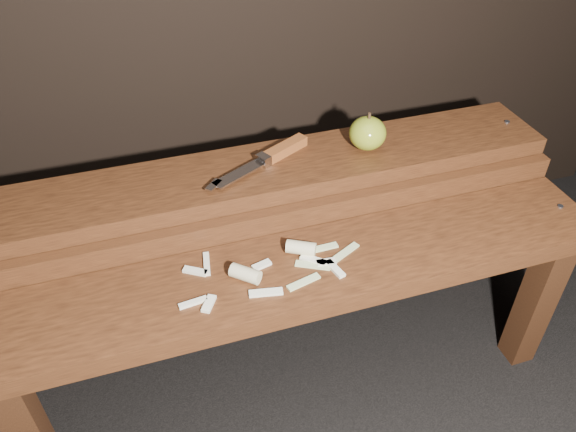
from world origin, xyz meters
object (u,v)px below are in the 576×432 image
object	(u,v)px
bench_rear_tier	(273,199)
knife	(274,155)
apple	(368,133)
bench_front_tier	(307,294)

from	to	relation	value
bench_rear_tier	knife	distance (m)	0.10
apple	knife	xyz separation A→B (m)	(-0.20, 0.02, -0.02)
bench_rear_tier	apple	distance (m)	0.24
bench_front_tier	bench_rear_tier	xyz separation A→B (m)	(0.00, 0.23, 0.06)
bench_front_tier	knife	size ratio (longest dim) A/B	4.95
bench_rear_tier	bench_front_tier	bearing A→B (deg)	-90.00
knife	bench_front_tier	bearing A→B (deg)	-92.48
bench_front_tier	apple	bearing A→B (deg)	47.69
bench_rear_tier	apple	world-z (taller)	apple
bench_front_tier	apple	distance (m)	0.36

